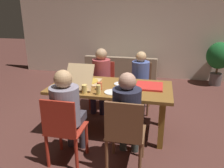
% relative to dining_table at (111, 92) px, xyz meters
% --- Properties ---
extents(ground_plane, '(20.00, 20.00, 0.00)m').
position_rel_dining_table_xyz_m(ground_plane, '(0.00, 0.00, -0.66)').
color(ground_plane, '#552E28').
extents(back_wall, '(6.88, 0.12, 2.64)m').
position_rel_dining_table_xyz_m(back_wall, '(0.00, 3.16, 0.67)').
color(back_wall, beige).
rests_on(back_wall, ground).
extents(dining_table, '(1.82, 0.91, 0.75)m').
position_rel_dining_table_xyz_m(dining_table, '(0.00, 0.00, 0.00)').
color(dining_table, brown).
rests_on(dining_table, ground).
extents(chair_0, '(0.40, 0.46, 0.90)m').
position_rel_dining_table_xyz_m(chair_0, '(0.37, 0.92, -0.15)').
color(chair_0, brown).
rests_on(chair_0, ground).
extents(person_0, '(0.31, 0.49, 1.14)m').
position_rel_dining_table_xyz_m(person_0, '(0.37, 0.77, 0.02)').
color(person_0, '#32303C').
rests_on(person_0, ground).
extents(chair_1, '(0.43, 0.42, 0.90)m').
position_rel_dining_table_xyz_m(chair_1, '(-0.36, -0.93, -0.16)').
color(chair_1, '#A92C1D').
rests_on(chair_1, ground).
extents(person_1, '(0.35, 0.52, 1.20)m').
position_rel_dining_table_xyz_m(person_1, '(-0.36, -0.79, 0.05)').
color(person_1, '#3F3941').
rests_on(person_1, ground).
extents(chair_2, '(0.44, 0.44, 0.92)m').
position_rel_dining_table_xyz_m(chair_2, '(0.37, -0.87, -0.14)').
color(chair_2, brown).
rests_on(chair_2, ground).
extents(person_2, '(0.33, 0.52, 1.20)m').
position_rel_dining_table_xyz_m(person_2, '(0.37, -0.72, 0.05)').
color(person_2, '#39423C').
rests_on(person_2, ground).
extents(chair_3, '(0.45, 0.39, 0.89)m').
position_rel_dining_table_xyz_m(chair_3, '(-0.36, 0.90, -0.15)').
color(chair_3, '#B13729').
rests_on(chair_3, ground).
extents(person_3, '(0.34, 0.52, 1.17)m').
position_rel_dining_table_xyz_m(person_3, '(-0.36, 0.76, 0.04)').
color(person_3, '#352C4A').
rests_on(person_3, ground).
extents(pizza_box_0, '(0.40, 0.63, 0.36)m').
position_rel_dining_table_xyz_m(pizza_box_0, '(-0.41, 0.02, 0.14)').
color(pizza_box_0, tan).
rests_on(pizza_box_0, dining_table).
extents(pizza_box_1, '(0.39, 0.39, 0.03)m').
position_rel_dining_table_xyz_m(pizza_box_1, '(0.57, 0.09, 0.10)').
color(pizza_box_1, red).
rests_on(pizza_box_1, dining_table).
extents(plate_0, '(0.22, 0.22, 0.03)m').
position_rel_dining_table_xyz_m(plate_0, '(0.14, 0.12, 0.10)').
color(plate_0, white).
rests_on(plate_0, dining_table).
extents(plate_1, '(0.24, 0.24, 0.01)m').
position_rel_dining_table_xyz_m(plate_1, '(0.09, -0.26, 0.10)').
color(plate_1, white).
rests_on(plate_1, dining_table).
extents(drinking_glass_0, '(0.08, 0.08, 0.11)m').
position_rel_dining_table_xyz_m(drinking_glass_0, '(-0.12, -0.18, 0.15)').
color(drinking_glass_0, '#BC502E').
rests_on(drinking_glass_0, dining_table).
extents(drinking_glass_1, '(0.07, 0.07, 0.12)m').
position_rel_dining_table_xyz_m(drinking_glass_1, '(-0.29, -0.37, 0.15)').
color(drinking_glass_1, '#E3BF61').
rests_on(drinking_glass_1, dining_table).
extents(drinking_glass_2, '(0.06, 0.06, 0.14)m').
position_rel_dining_table_xyz_m(drinking_glass_2, '(-0.08, -0.37, 0.16)').
color(drinking_glass_2, '#E5C764').
rests_on(drinking_glass_2, dining_table).
extents(couch, '(1.76, 0.85, 0.75)m').
position_rel_dining_table_xyz_m(couch, '(-0.25, 2.41, -0.37)').
color(couch, '#8B745B').
rests_on(couch, ground).
extents(potted_plant, '(0.60, 0.60, 1.09)m').
position_rel_dining_table_xyz_m(potted_plant, '(2.11, 2.78, 0.05)').
color(potted_plant, '#5E5454').
rests_on(potted_plant, ground).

